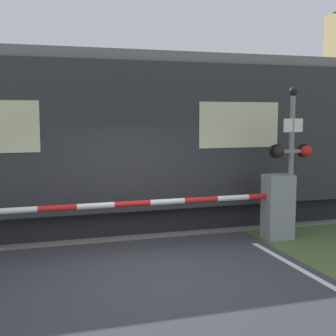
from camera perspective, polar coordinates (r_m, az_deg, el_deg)
name	(u,v)px	position (r m, az deg, el deg)	size (l,w,h in m)	color
ground_plane	(157,272)	(8.17, -1.37, -12.51)	(80.00, 80.00, 0.00)	#4C6033
track_bed	(116,223)	(11.62, -6.37, -6.62)	(36.00, 3.20, 0.13)	slate
train	(213,138)	(12.06, 5.48, 3.64)	(19.24, 3.07, 4.02)	black
crossing_barrier	(254,206)	(10.06, 10.49, -4.59)	(6.80, 0.44, 1.39)	gray
signal_post	(292,154)	(10.26, 14.83, 1.71)	(0.97, 0.26, 3.24)	gray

